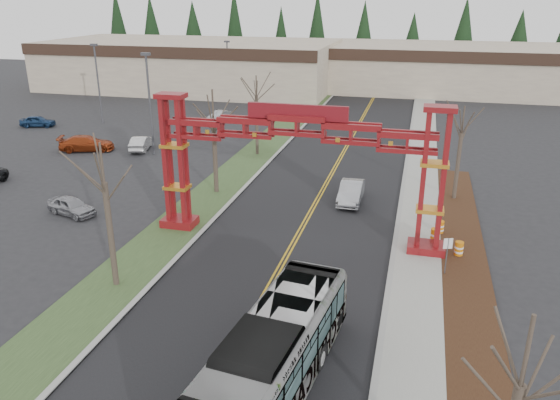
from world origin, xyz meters
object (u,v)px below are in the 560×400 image
(retail_building_east, at_px, (444,68))
(parked_car_near_b, at_px, (141,143))
(street_sign, at_px, (447,249))
(barrel_south, at_px, (459,249))
(parked_car_far_a, at_px, (219,116))
(bare_tree_right_near, at_px, (520,387))
(parked_car_mid_a, at_px, (87,143))
(bare_tree_right_far, at_px, (462,134))
(barrel_mid, at_px, (435,237))
(light_pole_far, at_px, (228,67))
(light_pole_mid, at_px, (98,78))
(retail_building_west, at_px, (192,64))
(transit_bus, at_px, (271,361))
(gateway_arch, at_px, (297,148))
(parked_car_near_a, at_px, (71,206))
(parked_car_mid_b, at_px, (38,121))
(light_pole_near, at_px, (149,97))
(silver_sedan, at_px, (351,192))
(bare_tree_median_mid, at_px, (213,121))
(bare_tree_median_far, at_px, (256,97))
(bare_tree_median_near, at_px, (104,183))
(barrel_north, at_px, (440,228))

(retail_building_east, relative_size, parked_car_near_b, 8.95)
(street_sign, height_order, barrel_south, street_sign)
(parked_car_far_a, height_order, bare_tree_right_near, bare_tree_right_near)
(parked_car_mid_a, xyz_separation_m, bare_tree_right_far, (34.74, -5.08, 4.34))
(bare_tree_right_far, distance_m, barrel_mid, 9.96)
(bare_tree_right_far, height_order, light_pole_far, light_pole_far)
(retail_building_east, xyz_separation_m, parked_car_mid_a, (-34.74, -46.88, -2.75))
(bare_tree_right_far, height_order, light_pole_mid, light_pole_mid)
(retail_building_west, bearing_deg, transit_bus, -64.69)
(gateway_arch, relative_size, light_pole_far, 2.14)
(parked_car_near_a, distance_m, light_pole_mid, 30.45)
(parked_car_mid_b, height_order, light_pole_near, light_pole_near)
(light_pole_mid, xyz_separation_m, barrel_mid, (38.65, -25.43, -4.79))
(parked_car_far_a, relative_size, light_pole_mid, 0.40)
(silver_sedan, distance_m, parked_car_near_b, 24.04)
(bare_tree_median_mid, relative_size, bare_tree_median_far, 1.06)
(light_pole_far, bearing_deg, barrel_south, -55.49)
(light_pole_near, xyz_separation_m, barrel_south, (27.65, -15.65, -5.07))
(retail_building_east, relative_size, light_pole_far, 4.47)
(parked_car_mid_b, height_order, bare_tree_right_far, bare_tree_right_far)
(parked_car_mid_b, height_order, bare_tree_median_far, bare_tree_median_far)
(gateway_arch, relative_size, barrel_south, 19.11)
(parked_car_far_a, distance_m, light_pole_near, 16.40)
(retail_building_west, distance_m, street_sign, 68.76)
(bare_tree_right_near, relative_size, light_pole_near, 0.78)
(light_pole_mid, bearing_deg, bare_tree_right_near, -48.41)
(parked_car_mid_a, distance_m, light_pole_mid, 13.59)
(bare_tree_median_near, height_order, bare_tree_median_far, bare_tree_median_near)
(parked_car_far_a, height_order, street_sign, street_sign)
(parked_car_near_b, height_order, parked_car_mid_a, parked_car_mid_a)
(gateway_arch, relative_size, barrel_mid, 16.60)
(bare_tree_right_near, distance_m, light_pole_far, 68.64)
(bare_tree_median_near, distance_m, barrel_mid, 19.71)
(parked_car_near_b, distance_m, bare_tree_median_far, 12.75)
(bare_tree_median_mid, distance_m, barrel_mid, 18.21)
(parked_car_near_a, relative_size, barrel_south, 4.03)
(parked_car_mid_a, xyz_separation_m, parked_car_far_a, (7.92, 16.15, -0.15))
(bare_tree_median_mid, bearing_deg, barrel_north, -12.95)
(street_sign, distance_m, barrel_mid, 4.03)
(bare_tree_right_near, height_order, barrel_north, bare_tree_right_near)
(retail_building_west, height_order, parked_car_near_b, retail_building_west)
(retail_building_east, bearing_deg, light_pole_far, -147.98)
(silver_sedan, relative_size, parked_car_far_a, 1.25)
(transit_bus, xyz_separation_m, light_pole_far, (-22.21, 57.64, 3.27))
(silver_sedan, xyz_separation_m, parked_car_mid_b, (-38.72, 15.32, -0.10))
(parked_car_near_a, relative_size, bare_tree_median_far, 0.51)
(parked_car_near_b, xyz_separation_m, light_pole_mid, (-10.42, 9.92, 4.64))
(barrel_north, bearing_deg, retail_building_east, 88.88)
(parked_car_far_a, relative_size, bare_tree_right_near, 0.50)
(bare_tree_right_near, relative_size, light_pole_mid, 0.81)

